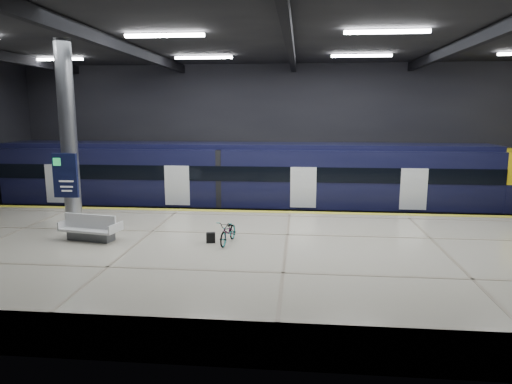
# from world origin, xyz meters

# --- Properties ---
(ground) EXTENTS (30.00, 30.00, 0.00)m
(ground) POSITION_xyz_m (0.00, 0.00, 0.00)
(ground) COLOR black
(ground) RESTS_ON ground
(room_shell) EXTENTS (30.10, 16.10, 8.05)m
(room_shell) POSITION_xyz_m (-0.00, 0.00, 5.72)
(room_shell) COLOR black
(room_shell) RESTS_ON ground
(platform) EXTENTS (30.00, 11.00, 1.10)m
(platform) POSITION_xyz_m (0.00, -2.50, 0.55)
(platform) COLOR #B7B09A
(platform) RESTS_ON ground
(safety_strip) EXTENTS (30.00, 0.40, 0.01)m
(safety_strip) POSITION_xyz_m (0.00, 2.75, 1.11)
(safety_strip) COLOR gold
(safety_strip) RESTS_ON platform
(rails) EXTENTS (30.00, 1.52, 0.16)m
(rails) POSITION_xyz_m (0.00, 5.50, 0.08)
(rails) COLOR gray
(rails) RESTS_ON ground
(train) EXTENTS (29.40, 2.84, 3.79)m
(train) POSITION_xyz_m (-0.63, 5.50, 2.06)
(train) COLOR black
(train) RESTS_ON ground
(bench) EXTENTS (2.17, 1.21, 0.90)m
(bench) POSITION_xyz_m (-6.71, -2.37, 1.42)
(bench) COLOR #595B60
(bench) RESTS_ON platform
(bicycle) EXTENTS (0.76, 1.59, 0.80)m
(bicycle) POSITION_xyz_m (-1.94, -2.30, 1.50)
(bicycle) COLOR #99999E
(bicycle) RESTS_ON platform
(pannier_bag) EXTENTS (0.33, 0.23, 0.35)m
(pannier_bag) POSITION_xyz_m (-2.54, -2.30, 1.28)
(pannier_bag) COLOR black
(pannier_bag) RESTS_ON platform
(info_column) EXTENTS (0.90, 0.78, 6.90)m
(info_column) POSITION_xyz_m (-8.00, -1.03, 4.46)
(info_column) COLOR #9EA0A5
(info_column) RESTS_ON platform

